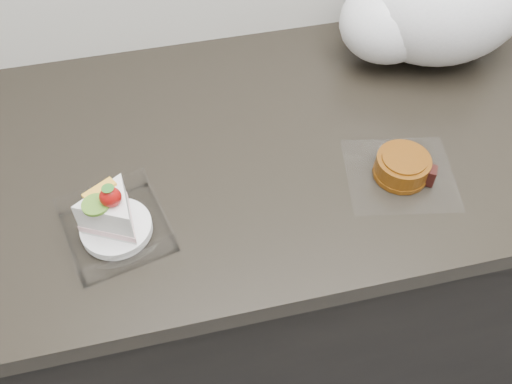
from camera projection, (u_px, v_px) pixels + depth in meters
counter at (311, 262)px, 1.38m from camera, size 2.04×0.64×0.90m
cake_tray at (114, 221)px, 0.86m from camera, size 0.18×0.18×0.12m
mooncake_wrap at (403, 168)px, 0.95m from camera, size 0.21×0.20×0.04m
plastic_bag at (434, 3)px, 1.07m from camera, size 0.41×0.32×0.30m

